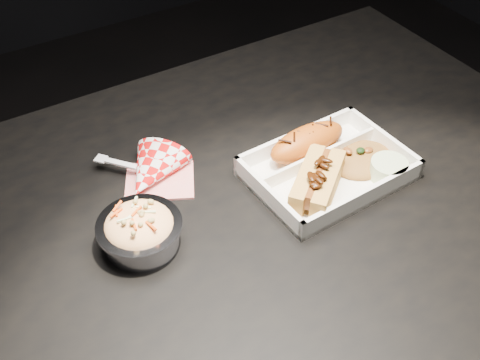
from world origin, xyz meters
The scene contains 8 objects.
dining_table centered at (0.00, 0.00, 0.66)m, with size 1.20×0.80×0.75m.
food_tray centered at (0.15, -0.03, 0.76)m, with size 0.26×0.19×0.04m.
fried_pastry centered at (0.14, 0.03, 0.78)m, with size 0.15×0.06×0.05m, color #B85212.
hotdog centered at (0.10, -0.06, 0.78)m, with size 0.14×0.13×0.06m.
fried_rice_mound centered at (0.21, -0.04, 0.77)m, with size 0.11×0.09×0.03m, color #9F682E.
cupcake_liner centered at (0.22, -0.09, 0.77)m, with size 0.06×0.06×0.03m, color beige.
foil_coleslaw_cup centered at (-0.18, 0.00, 0.78)m, with size 0.12×0.12×0.07m.
napkin_fork centered at (-0.11, 0.11, 0.77)m, with size 0.15×0.16×0.10m.
Camera 1 is at (-0.36, -0.58, 1.42)m, focal length 45.00 mm.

